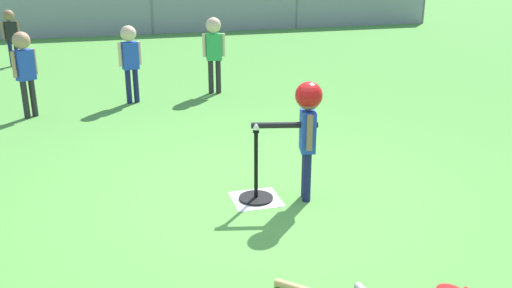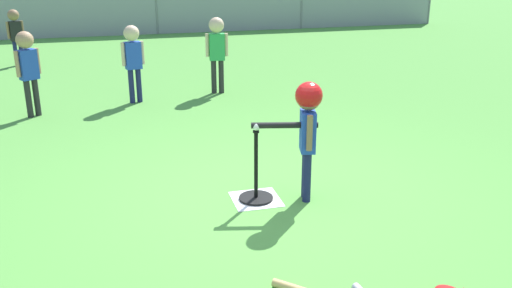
% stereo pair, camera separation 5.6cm
% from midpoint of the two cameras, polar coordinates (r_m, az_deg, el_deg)
% --- Properties ---
extents(ground_plane, '(60.00, 60.00, 0.00)m').
position_cam_midpoint_polar(ground_plane, '(5.34, 1.50, -5.43)').
color(ground_plane, '#51933D').
extents(home_plate, '(0.44, 0.44, 0.01)m').
position_cam_midpoint_polar(home_plate, '(5.30, 0.30, -5.57)').
color(home_plate, white).
rests_on(home_plate, ground_plane).
extents(batting_tee, '(0.32, 0.32, 0.68)m').
position_cam_midpoint_polar(batting_tee, '(5.26, 0.30, -4.55)').
color(batting_tee, black).
rests_on(batting_tee, ground_plane).
extents(baseball_on_tee, '(0.07, 0.07, 0.07)m').
position_cam_midpoint_polar(baseball_on_tee, '(5.04, 0.32, 1.76)').
color(baseball_on_tee, white).
rests_on(baseball_on_tee, batting_tee).
extents(batter_child, '(0.63, 0.31, 1.12)m').
position_cam_midpoint_polar(batter_child, '(5.05, 5.50, 2.70)').
color(batter_child, '#191E4C').
rests_on(batter_child, ground_plane).
extents(fielder_near_right, '(0.30, 0.24, 1.17)m').
position_cam_midpoint_polar(fielder_near_right, '(8.23, -21.88, 7.65)').
color(fielder_near_right, '#262626').
rests_on(fielder_near_right, ground_plane).
extents(fielder_near_left, '(0.30, 0.21, 1.08)m').
position_cam_midpoint_polar(fielder_near_left, '(12.00, -23.00, 10.58)').
color(fielder_near_left, '#191E4C').
rests_on(fielder_near_left, ground_plane).
extents(fielder_deep_left, '(0.33, 0.23, 1.15)m').
position_cam_midpoint_polar(fielder_deep_left, '(8.55, -12.14, 8.92)').
color(fielder_deep_left, '#191E4C').
rests_on(fielder_deep_left, ground_plane).
extents(fielder_deep_center, '(0.35, 0.24, 1.19)m').
position_cam_midpoint_polar(fielder_deep_center, '(8.94, -3.80, 9.94)').
color(fielder_deep_center, '#262626').
rests_on(fielder_deep_center, ground_plane).
extents(outfield_fence, '(16.06, 0.06, 1.15)m').
position_cam_midpoint_polar(outfield_fence, '(15.35, -9.91, 13.16)').
color(outfield_fence, slate).
rests_on(outfield_fence, ground_plane).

